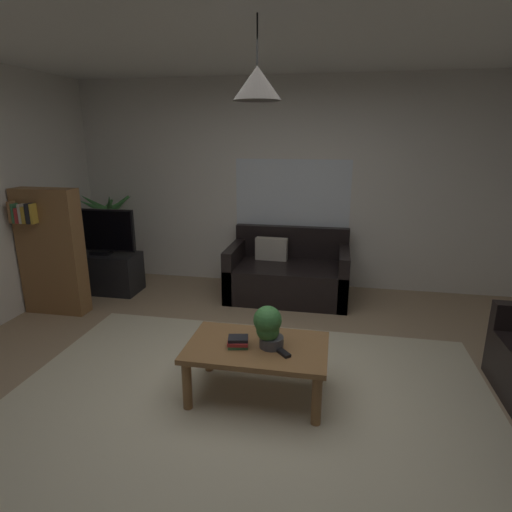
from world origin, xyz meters
TOP-DOWN VIEW (x-y plane):
  - floor at (0.00, 0.00)m, footprint 5.69×5.35m
  - rug at (0.00, -0.20)m, footprint 3.70×2.94m
  - wall_back at (0.00, 2.71)m, footprint 5.81×0.06m
  - ceiling at (0.00, 0.00)m, footprint 5.69×5.35m
  - window_pane at (0.02, 2.67)m, footprint 1.48×0.01m
  - couch_under_window at (0.04, 2.18)m, footprint 1.45×0.86m
  - coffee_table at (0.05, 0.07)m, footprint 1.05×0.65m
  - book_on_table_0 at (-0.08, 0.01)m, footprint 0.16×0.12m
  - book_on_table_1 at (-0.08, 0.02)m, footprint 0.17×0.14m
  - book_on_table_2 at (-0.08, 0.02)m, footprint 0.17×0.14m
  - remote_on_table_0 at (0.25, -0.02)m, footprint 0.14×0.15m
  - potted_plant_on_table at (0.14, 0.06)m, footprint 0.22×0.21m
  - tv_stand at (-2.30, 1.93)m, footprint 0.90×0.44m
  - tv at (-2.30, 1.90)m, footprint 0.93×0.16m
  - potted_palm_corner at (-2.42, 2.39)m, footprint 0.81×0.83m
  - bookshelf_corner at (-2.48, 1.22)m, footprint 0.70×0.31m
  - pendant_lamp at (0.05, 0.07)m, footprint 0.31×0.31m

SIDE VIEW (x-z plane):
  - floor at x=0.00m, z-range -0.02..0.00m
  - rug at x=0.00m, z-range 0.00..0.01m
  - tv_stand at x=-2.30m, z-range 0.00..0.50m
  - couch_under_window at x=0.04m, z-range -0.14..0.68m
  - coffee_table at x=0.05m, z-range 0.15..0.57m
  - remote_on_table_0 at x=0.25m, z-range 0.42..0.45m
  - book_on_table_0 at x=-0.08m, z-range 0.42..0.45m
  - book_on_table_1 at x=-0.08m, z-range 0.45..0.47m
  - book_on_table_2 at x=-0.08m, z-range 0.47..0.50m
  - potted_palm_corner at x=-2.42m, z-range -0.05..1.21m
  - potted_plant_on_table at x=0.14m, z-range 0.43..0.75m
  - bookshelf_corner at x=-2.48m, z-range 0.02..1.42m
  - tv at x=-2.30m, z-range 0.51..1.08m
  - window_pane at x=0.02m, z-range 0.74..1.65m
  - wall_back at x=0.00m, z-range 0.00..2.65m
  - pendant_lamp at x=0.05m, z-range 2.00..2.50m
  - ceiling at x=0.00m, z-range 2.65..2.67m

